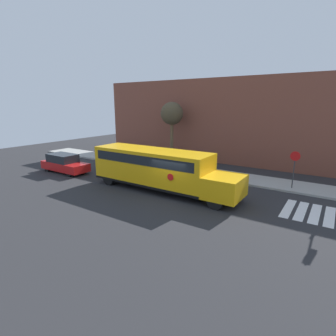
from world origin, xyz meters
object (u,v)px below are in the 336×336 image
school_bus (157,167)px  parked_car (64,163)px  stop_sign (294,165)px  tree_near_sidewalk (172,115)px

school_bus → parked_car: (-9.89, -0.53, -0.85)m
stop_sign → tree_near_sidewalk: tree_near_sidewalk is taller
school_bus → parked_car: bearing=-176.9°
parked_car → tree_near_sidewalk: size_ratio=0.77×
school_bus → parked_car: size_ratio=2.32×
parked_car → tree_near_sidewalk: tree_near_sidewalk is taller
school_bus → tree_near_sidewalk: 10.22m
stop_sign → tree_near_sidewalk: bearing=164.4°
parked_car → tree_near_sidewalk: bearing=58.9°
parked_car → tree_near_sidewalk: (5.53, 9.18, 4.12)m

